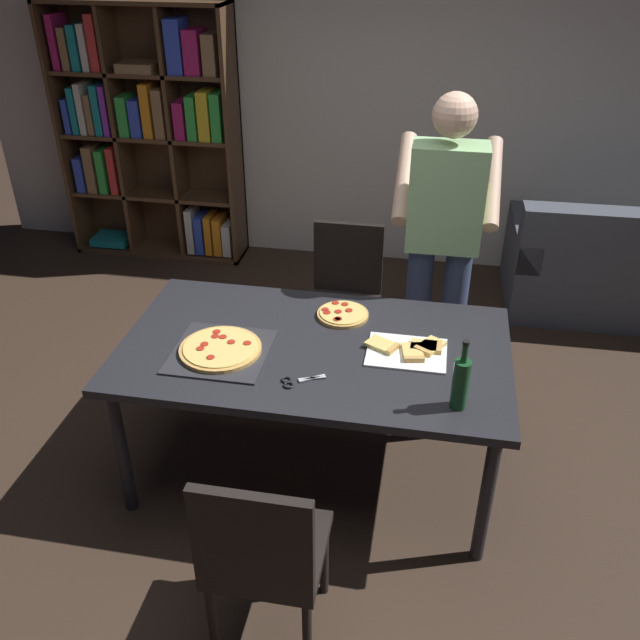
# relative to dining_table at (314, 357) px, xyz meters

# --- Properties ---
(ground_plane) EXTENTS (12.00, 12.00, 0.00)m
(ground_plane) POSITION_rel_dining_table_xyz_m (0.00, 0.00, -0.68)
(ground_plane) COLOR #38281E
(back_wall) EXTENTS (6.40, 0.10, 2.80)m
(back_wall) POSITION_rel_dining_table_xyz_m (0.00, 2.60, 0.72)
(back_wall) COLOR silver
(back_wall) RESTS_ON ground_plane
(dining_table) EXTENTS (1.80, 1.03, 0.75)m
(dining_table) POSITION_rel_dining_table_xyz_m (0.00, 0.00, 0.00)
(dining_table) COLOR #232328
(dining_table) RESTS_ON ground_plane
(chair_near_camera) EXTENTS (0.42, 0.42, 0.90)m
(chair_near_camera) POSITION_rel_dining_table_xyz_m (-0.00, -1.00, -0.17)
(chair_near_camera) COLOR black
(chair_near_camera) RESTS_ON ground_plane
(chair_far_side) EXTENTS (0.42, 0.42, 0.90)m
(chair_far_side) POSITION_rel_dining_table_xyz_m (0.00, 1.00, -0.17)
(chair_far_side) COLOR black
(chair_far_side) RESTS_ON ground_plane
(couch) EXTENTS (1.71, 0.88, 0.85)m
(couch) POSITION_rel_dining_table_xyz_m (1.90, 1.99, -0.38)
(couch) COLOR #4C515B
(couch) RESTS_ON ground_plane
(bookshelf) EXTENTS (1.40, 0.35, 1.95)m
(bookshelf) POSITION_rel_dining_table_xyz_m (-1.76, 2.38, 0.34)
(bookshelf) COLOR #513823
(bookshelf) RESTS_ON ground_plane
(person_serving_pizza) EXTENTS (0.55, 0.54, 1.75)m
(person_serving_pizza) POSITION_rel_dining_table_xyz_m (0.54, 0.78, 0.31)
(person_serving_pizza) COLOR #38476B
(person_serving_pizza) RESTS_ON ground_plane
(pepperoni_pizza_on_tray) EXTENTS (0.44, 0.44, 0.04)m
(pepperoni_pizza_on_tray) POSITION_rel_dining_table_xyz_m (-0.41, -0.13, 0.08)
(pepperoni_pizza_on_tray) COLOR #2D2D33
(pepperoni_pizza_on_tray) RESTS_ON dining_table
(pizza_slices_on_towel) EXTENTS (0.38, 0.28, 0.03)m
(pizza_slices_on_towel) POSITION_rel_dining_table_xyz_m (0.44, 0.02, 0.08)
(pizza_slices_on_towel) COLOR white
(pizza_slices_on_towel) RESTS_ON dining_table
(wine_bottle) EXTENTS (0.07, 0.07, 0.32)m
(wine_bottle) POSITION_rel_dining_table_xyz_m (0.66, -0.34, 0.18)
(wine_bottle) COLOR #194723
(wine_bottle) RESTS_ON dining_table
(kitchen_scissors) EXTENTS (0.20, 0.13, 0.01)m
(kitchen_scissors) POSITION_rel_dining_table_xyz_m (-0.02, -0.29, 0.07)
(kitchen_scissors) COLOR silver
(kitchen_scissors) RESTS_ON dining_table
(second_pizza_plain) EXTENTS (0.26, 0.26, 0.03)m
(second_pizza_plain) POSITION_rel_dining_table_xyz_m (0.09, 0.29, 0.08)
(second_pizza_plain) COLOR tan
(second_pizza_plain) RESTS_ON dining_table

